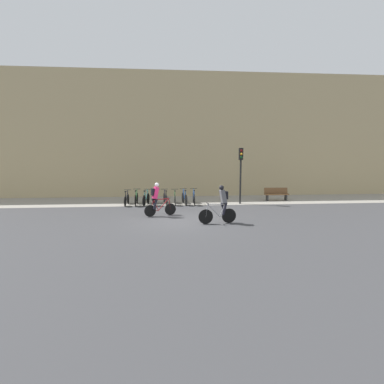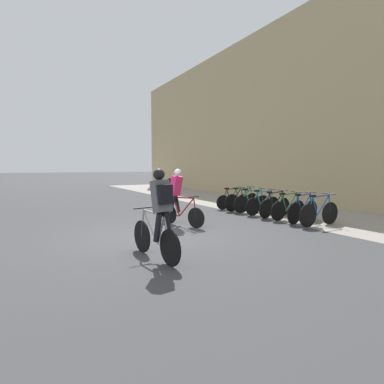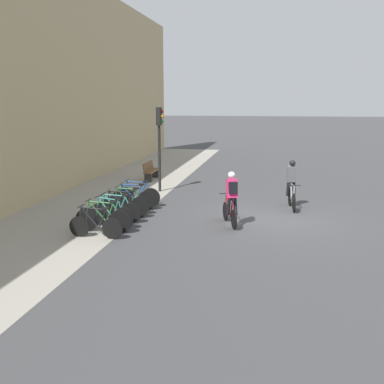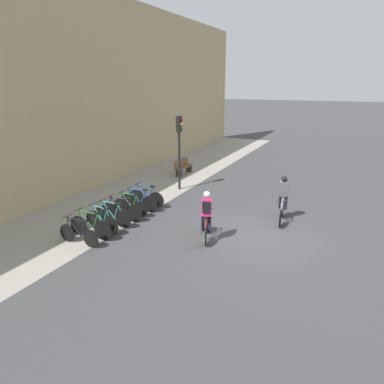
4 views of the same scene
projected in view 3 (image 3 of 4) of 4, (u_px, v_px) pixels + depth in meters
ground at (273, 219)px, 16.12m from camera, size 200.00×200.00×0.00m
kerb_strip at (83, 211)px, 17.29m from camera, size 44.00×4.50×0.01m
building_facade at (9, 77)px, 16.83m from camera, size 44.00×0.60×9.46m
cyclist_pink at (231, 197)px, 15.08m from camera, size 1.64×0.69×1.75m
cyclist_grey at (292, 183)px, 17.68m from camera, size 1.79×0.50×1.78m
parked_bike_0 at (96, 225)px, 13.88m from camera, size 0.46×1.65×0.94m
parked_bike_1 at (103, 219)px, 14.47m from camera, size 0.46×1.78×0.99m
parked_bike_2 at (110, 215)px, 15.07m from camera, size 0.49×1.63×0.98m
parked_bike_3 at (117, 210)px, 15.66m from camera, size 0.46×1.66×0.97m
parked_bike_4 at (123, 206)px, 16.26m from camera, size 0.46×1.72×0.97m
parked_bike_5 at (128, 203)px, 16.85m from camera, size 0.46×1.60×0.96m
parked_bike_6 at (133, 199)px, 17.45m from camera, size 0.46×1.67×0.98m
parked_bike_7 at (138, 195)px, 18.04m from camera, size 0.46×1.71×0.99m
traffic_light_pole at (159, 134)px, 20.55m from camera, size 0.26×0.30×3.62m
bench at (151, 170)px, 23.95m from camera, size 1.68×0.44×0.89m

